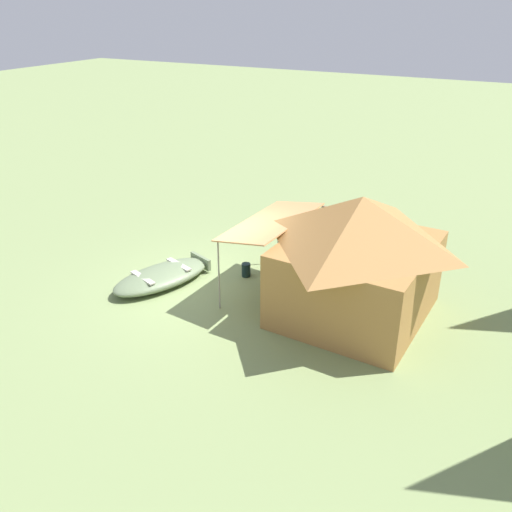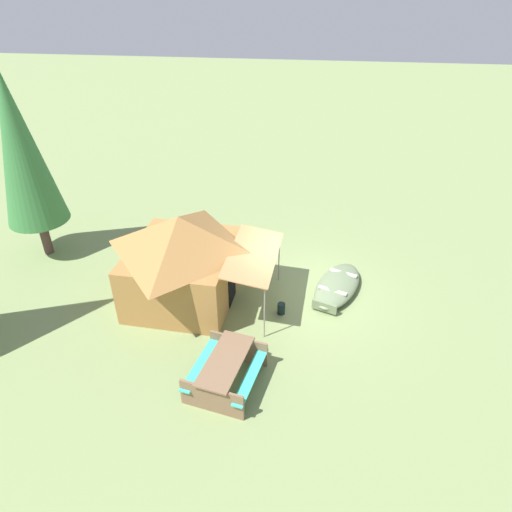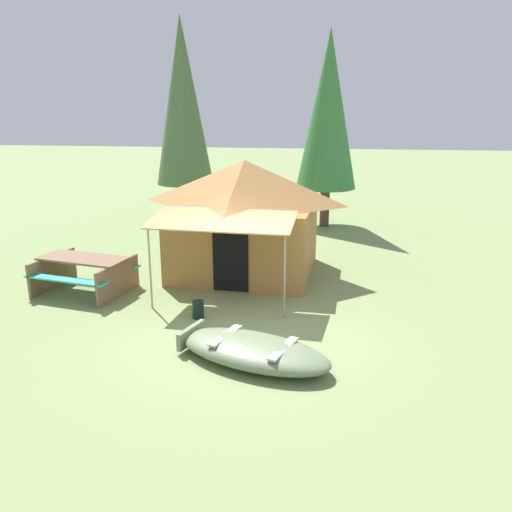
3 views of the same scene
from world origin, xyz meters
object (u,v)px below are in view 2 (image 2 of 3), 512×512
at_px(canvas_cabin_tent, 182,257).
at_px(picnic_table, 226,369).
at_px(fuel_can, 281,309).
at_px(cooler_box, 216,303).
at_px(beached_rowboat, 337,286).
at_px(pine_tree_back_right, 20,149).

xyz_separation_m(canvas_cabin_tent, picnic_table, (-3.15, -1.81, -0.89)).
bearing_deg(fuel_can, picnic_table, 158.85).
bearing_deg(fuel_can, cooler_box, 90.37).
relative_size(canvas_cabin_tent, cooler_box, 8.27).
height_order(canvas_cabin_tent, picnic_table, canvas_cabin_tent).
distance_m(beached_rowboat, canvas_cabin_tent, 4.67).
relative_size(picnic_table, fuel_can, 6.25).
bearing_deg(canvas_cabin_tent, fuel_can, -98.44).
distance_m(picnic_table, cooler_box, 2.85).
relative_size(canvas_cabin_tent, picnic_table, 2.08).
distance_m(beached_rowboat, cooler_box, 3.67).
relative_size(fuel_can, pine_tree_back_right, 0.06).
bearing_deg(picnic_table, canvas_cabin_tent, 29.91).
bearing_deg(beached_rowboat, fuel_can, 128.76).
height_order(canvas_cabin_tent, pine_tree_back_right, pine_tree_back_right).
xyz_separation_m(canvas_cabin_tent, fuel_can, (-0.43, -2.87, -1.21)).
distance_m(canvas_cabin_tent, fuel_can, 3.14).
bearing_deg(pine_tree_back_right, canvas_cabin_tent, -108.65).
bearing_deg(beached_rowboat, canvas_cabin_tent, 100.72).
height_order(cooler_box, fuel_can, cooler_box).
relative_size(picnic_table, pine_tree_back_right, 0.35).
xyz_separation_m(picnic_table, pine_tree_back_right, (4.94, 7.10, 3.17)).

